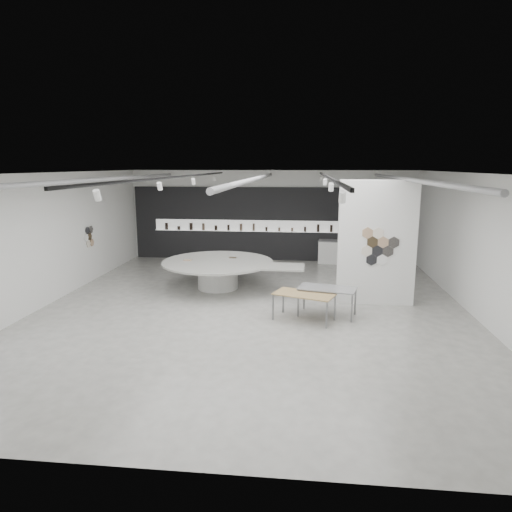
# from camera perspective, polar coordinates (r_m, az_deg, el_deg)

# --- Properties ---
(room) EXTENTS (12.02, 14.02, 3.82)m
(room) POSITION_cam_1_polar(r_m,az_deg,el_deg) (12.50, -0.90, 2.39)
(room) COLOR #A6A49C
(room) RESTS_ON ground
(back_wall_display) EXTENTS (11.80, 0.27, 3.10)m
(back_wall_display) POSITION_cam_1_polar(r_m,az_deg,el_deg) (19.41, 1.65, 3.99)
(back_wall_display) COLOR black
(back_wall_display) RESTS_ON ground
(partition_column) EXTENTS (2.20, 0.38, 3.60)m
(partition_column) POSITION_cam_1_polar(r_m,az_deg,el_deg) (13.60, 14.85, 1.57)
(partition_column) COLOR white
(partition_column) RESTS_ON ground
(display_island) EXTENTS (4.66, 3.66, 0.93)m
(display_island) POSITION_cam_1_polar(r_m,az_deg,el_deg) (15.02, -4.52, -1.84)
(display_island) COLOR white
(display_island) RESTS_ON ground
(sample_table_wood) EXTENTS (1.71, 1.26, 0.72)m
(sample_table_wood) POSITION_cam_1_polar(r_m,az_deg,el_deg) (11.98, 6.03, -4.95)
(sample_table_wood) COLOR #A68856
(sample_table_wood) RESTS_ON ground
(sample_table_stone) EXTENTS (1.64, 1.08, 0.78)m
(sample_table_stone) POSITION_cam_1_polar(r_m,az_deg,el_deg) (12.42, 8.91, -4.24)
(sample_table_stone) COLOR gray
(sample_table_stone) RESTS_ON ground
(kitchen_counter) EXTENTS (1.76, 0.87, 1.33)m
(kitchen_counter) POSITION_cam_1_polar(r_m,az_deg,el_deg) (19.14, 10.32, 0.49)
(kitchen_counter) COLOR white
(kitchen_counter) RESTS_ON ground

